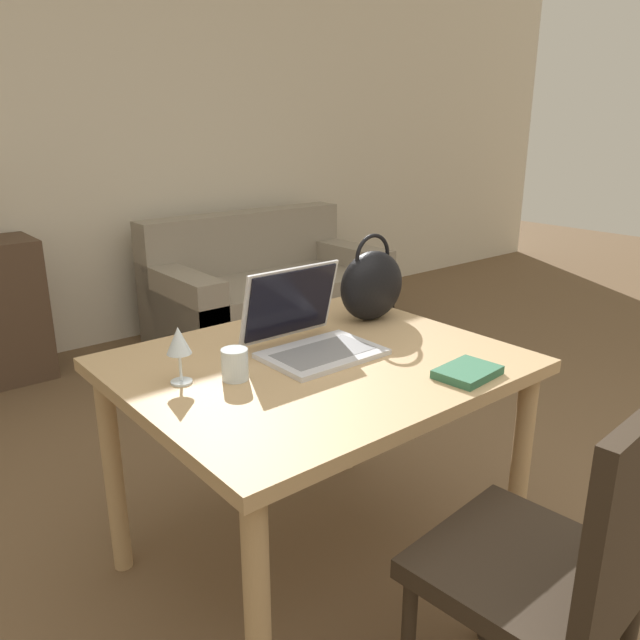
{
  "coord_description": "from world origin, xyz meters",
  "views": [
    {
      "loc": [
        -1.17,
        -0.58,
        1.43
      ],
      "look_at": [
        -0.06,
        0.77,
        0.87
      ],
      "focal_mm": 35.0,
      "sensor_mm": 36.0,
      "label": 1
    }
  ],
  "objects_px": {
    "couch": "(267,294)",
    "drinking_glass": "(235,364)",
    "chair": "(563,561)",
    "handbag": "(372,285)",
    "wine_glass": "(179,343)",
    "laptop": "(307,329)"
  },
  "relations": [
    {
      "from": "wine_glass",
      "to": "laptop",
      "type": "bearing_deg",
      "value": -1.97
    },
    {
      "from": "chair",
      "to": "drinking_glass",
      "type": "relative_size",
      "value": 10.51
    },
    {
      "from": "couch",
      "to": "drinking_glass",
      "type": "height_order",
      "value": "drinking_glass"
    },
    {
      "from": "chair",
      "to": "laptop",
      "type": "xyz_separation_m",
      "value": [
        0.01,
        0.9,
        0.29
      ]
    },
    {
      "from": "chair",
      "to": "wine_glass",
      "type": "xyz_separation_m",
      "value": [
        -0.42,
        0.91,
        0.34
      ]
    },
    {
      "from": "drinking_glass",
      "to": "handbag",
      "type": "relative_size",
      "value": 0.28
    },
    {
      "from": "laptop",
      "to": "wine_glass",
      "type": "height_order",
      "value": "laptop"
    },
    {
      "from": "couch",
      "to": "wine_glass",
      "type": "xyz_separation_m",
      "value": [
        -1.64,
        -1.97,
        0.58
      ]
    },
    {
      "from": "drinking_glass",
      "to": "wine_glass",
      "type": "height_order",
      "value": "wine_glass"
    },
    {
      "from": "drinking_glass",
      "to": "couch",
      "type": "bearing_deg",
      "value": 53.51
    },
    {
      "from": "couch",
      "to": "chair",
      "type": "bearing_deg",
      "value": -112.88
    },
    {
      "from": "chair",
      "to": "handbag",
      "type": "relative_size",
      "value": 2.99
    },
    {
      "from": "couch",
      "to": "wine_glass",
      "type": "relative_size",
      "value": 9.61
    },
    {
      "from": "laptop",
      "to": "chair",
      "type": "bearing_deg",
      "value": -90.34
    },
    {
      "from": "couch",
      "to": "handbag",
      "type": "relative_size",
      "value": 5.01
    },
    {
      "from": "chair",
      "to": "drinking_glass",
      "type": "distance_m",
      "value": 0.93
    },
    {
      "from": "couch",
      "to": "handbag",
      "type": "distance_m",
      "value": 2.14
    },
    {
      "from": "drinking_glass",
      "to": "chair",
      "type": "bearing_deg",
      "value": -70.87
    },
    {
      "from": "wine_glass",
      "to": "handbag",
      "type": "relative_size",
      "value": 0.52
    },
    {
      "from": "handbag",
      "to": "couch",
      "type": "bearing_deg",
      "value": 65.97
    },
    {
      "from": "chair",
      "to": "handbag",
      "type": "distance_m",
      "value": 1.13
    },
    {
      "from": "couch",
      "to": "wine_glass",
      "type": "bearing_deg",
      "value": -129.74
    }
  ]
}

